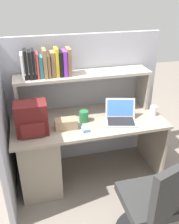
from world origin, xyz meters
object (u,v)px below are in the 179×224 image
object	(u,v)px
computer_mouse	(85,129)
paper_cup	(153,111)
office_chair	(153,209)
tissue_box	(66,124)
laptop	(121,117)
snack_canister	(84,116)
backpack	(31,119)

from	to	relation	value
computer_mouse	paper_cup	size ratio (longest dim) A/B	1.01
paper_cup	office_chair	xyz separation A→B (m)	(-0.42, -0.91, -0.39)
office_chair	computer_mouse	bearing A→B (deg)	-82.29
tissue_box	office_chair	size ratio (longest dim) A/B	0.24
laptop	office_chair	xyz separation A→B (m)	(-0.03, -0.87, -0.39)
tissue_box	paper_cup	bearing A→B (deg)	4.41
snack_canister	office_chair	size ratio (longest dim) A/B	0.13
snack_canister	tissue_box	bearing A→B (deg)	-155.29
backpack	computer_mouse	size ratio (longest dim) A/B	3.02
paper_cup	snack_canister	xyz separation A→B (m)	(-0.77, 0.05, 0.01)
paper_cup	office_chair	size ratio (longest dim) A/B	0.11
tissue_box	office_chair	bearing A→B (deg)	-55.81
paper_cup	office_chair	world-z (taller)	office_chair
backpack	computer_mouse	distance (m)	0.52
tissue_box	snack_canister	world-z (taller)	snack_canister
computer_mouse	backpack	bearing A→B (deg)	166.34
laptop	tissue_box	size ratio (longest dim) A/B	1.67
laptop	backpack	xyz separation A→B (m)	(-0.90, -0.01, 0.10)
backpack	snack_canister	distance (m)	0.55
backpack	tissue_box	xyz separation A→B (m)	(0.33, 0.01, -0.10)
snack_canister	office_chair	bearing A→B (deg)	-70.37
computer_mouse	snack_canister	size ratio (longest dim) A/B	0.89
computer_mouse	office_chair	world-z (taller)	office_chair
tissue_box	snack_canister	size ratio (longest dim) A/B	1.89
backpack	paper_cup	xyz separation A→B (m)	(1.29, 0.05, -0.10)
computer_mouse	paper_cup	distance (m)	0.81
computer_mouse	tissue_box	world-z (taller)	tissue_box
backpack	snack_canister	world-z (taller)	backpack
backpack	computer_mouse	world-z (taller)	backpack
computer_mouse	paper_cup	bearing A→B (deg)	4.77
laptop	snack_canister	xyz separation A→B (m)	(-0.37, 0.09, 0.01)
backpack	office_chair	distance (m)	1.32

